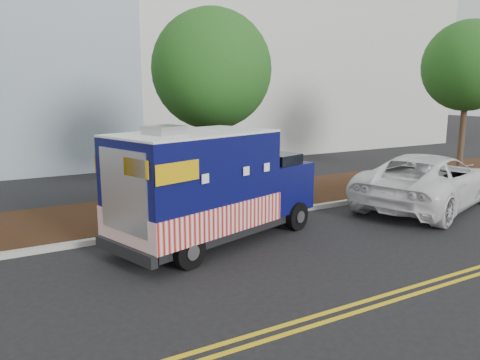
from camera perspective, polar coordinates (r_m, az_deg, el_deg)
ground at (r=12.25m, az=-2.41°, el=-7.49°), size 120.00×120.00×0.00m
curb at (r=13.43m, az=-5.17°, el=-5.52°), size 120.00×0.18×0.15m
mulch_strip at (r=15.30m, az=-8.47°, el=-3.54°), size 120.00×4.00×0.15m
centerline_near at (r=8.83m, az=11.52°, el=-15.27°), size 120.00×0.10×0.01m
centerline_far at (r=8.66m, az=12.65°, el=-15.85°), size 120.00×0.10×0.01m
tree_b at (r=15.73m, az=-3.47°, el=13.28°), size 3.93×3.93×6.49m
tree_d at (r=23.39m, az=26.05°, el=12.37°), size 3.95×3.95×6.88m
food_truck at (r=11.83m, az=-3.76°, el=-1.17°), size 6.19×3.74×3.08m
white_car at (r=16.83m, az=21.97°, el=-0.05°), size 7.02×4.82×1.78m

